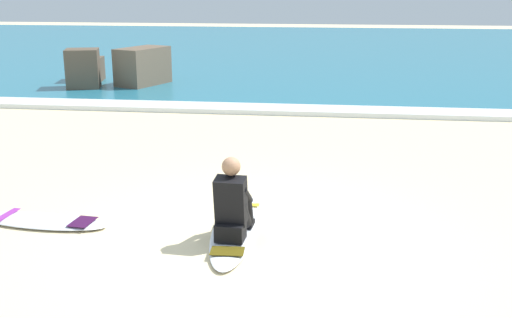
# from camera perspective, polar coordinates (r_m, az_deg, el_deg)

# --- Properties ---
(ground_plane) EXTENTS (80.00, 80.00, 0.00)m
(ground_plane) POSITION_cam_1_polar(r_m,az_deg,el_deg) (7.24, -0.73, -7.32)
(ground_plane) COLOR beige
(sea) EXTENTS (80.00, 28.00, 0.10)m
(sea) POSITION_cam_1_polar(r_m,az_deg,el_deg) (27.84, 5.52, 9.99)
(sea) COLOR teal
(sea) RESTS_ON ground
(breaking_foam) EXTENTS (80.00, 0.90, 0.11)m
(breaking_foam) POSITION_cam_1_polar(r_m,az_deg,el_deg) (14.29, 3.49, 4.54)
(breaking_foam) COLOR white
(breaking_foam) RESTS_ON ground
(surfboard_main) EXTENTS (0.65, 2.47, 0.08)m
(surfboard_main) POSITION_cam_1_polar(r_m,az_deg,el_deg) (7.47, -1.93, -6.28)
(surfboard_main) COLOR silver
(surfboard_main) RESTS_ON ground
(surfer_seated) EXTENTS (0.40, 0.72, 0.95)m
(surfer_seated) POSITION_cam_1_polar(r_m,az_deg,el_deg) (6.98, -2.17, -4.35)
(surfer_seated) COLOR black
(surfer_seated) RESTS_ON surfboard_main
(surfboard_spare_near) EXTENTS (1.77, 0.68, 0.08)m
(surfboard_spare_near) POSITION_cam_1_polar(r_m,az_deg,el_deg) (8.09, -19.14, -5.40)
(surfboard_spare_near) COLOR silver
(surfboard_spare_near) RESTS_ON ground
(rock_outcrop_distant) EXTENTS (2.96, 2.27, 1.15)m
(rock_outcrop_distant) POSITION_cam_1_polar(r_m,az_deg,el_deg) (18.05, -12.84, 8.08)
(rock_outcrop_distant) COLOR brown
(rock_outcrop_distant) RESTS_ON ground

